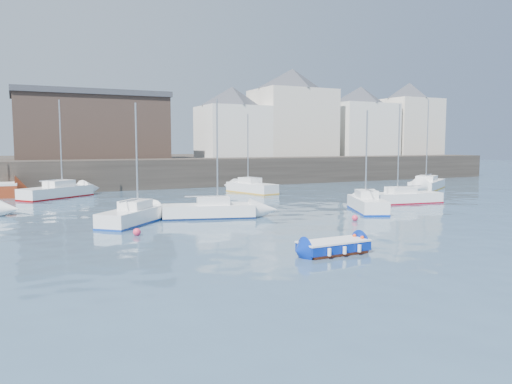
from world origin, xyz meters
name	(u,v)px	position (x,y,z in m)	size (l,w,h in m)	color
water	(376,250)	(0.00, 0.00, 0.00)	(220.00, 220.00, 0.00)	#2D4760
quay_wall	(161,173)	(0.00, 35.00, 1.50)	(90.00, 5.00, 3.00)	#28231E
land_strip	(127,167)	(0.00, 53.00, 1.40)	(90.00, 32.00, 2.80)	#28231E
bldg_east_a	(292,113)	(20.00, 42.00, 8.81)	(13.36, 13.36, 11.80)	beige
bldg_east_b	(360,121)	(31.00, 41.50, 7.87)	(11.88, 11.88, 9.95)	white
bldg_east_c	(409,119)	(40.00, 41.50, 8.37)	(11.14, 11.14, 10.95)	beige
bldg_east_d	(232,122)	(11.00, 41.50, 7.36)	(11.14, 11.14, 8.95)	white
warehouse	(90,126)	(-6.00, 43.00, 6.62)	(16.40, 10.40, 7.60)	#3D2D26
blue_dinghy	(334,246)	(-2.11, 0.20, 0.32)	(3.11, 1.71, 0.58)	maroon
sailboat_a	(133,215)	(-7.94, 11.88, 0.49)	(4.89, 5.11, 6.97)	white
sailboat_b	(209,210)	(-3.19, 12.12, 0.48)	(5.99, 3.33, 7.35)	white
sailboat_c	(367,204)	(7.58, 10.20, 0.53)	(3.67, 5.45, 6.88)	white
sailboat_d	(403,197)	(13.15, 12.78, 0.46)	(6.17, 2.70, 7.61)	white
sailboat_f	(251,187)	(6.03, 25.40, 0.52)	(3.16, 5.97, 7.41)	white
sailboat_g	(427,184)	(23.63, 20.86, 0.51)	(7.20, 5.86, 9.03)	white
sailboat_h	(57,192)	(-10.86, 28.65, 0.54)	(6.43, 5.56, 8.35)	white
buoy_near	(137,236)	(-8.60, 8.04, 0.00)	(0.39, 0.39, 0.39)	#FF3257
buoy_mid	(355,221)	(4.29, 7.19, 0.00)	(0.37, 0.37, 0.37)	#FF3257
buoy_far	(208,204)	(-0.81, 18.79, 0.00)	(0.41, 0.41, 0.41)	#FF3257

